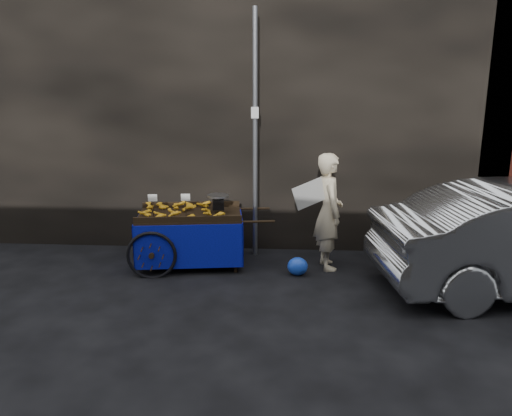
{
  "coord_description": "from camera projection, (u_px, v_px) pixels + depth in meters",
  "views": [
    {
      "loc": [
        0.84,
        -6.8,
        2.86
      ],
      "look_at": [
        0.37,
        0.5,
        1.02
      ],
      "focal_mm": 35.0,
      "sensor_mm": 36.0,
      "label": 1
    }
  ],
  "objects": [
    {
      "name": "building_wall",
      "position": [
        265.0,
        103.0,
        9.21
      ],
      "size": [
        13.5,
        2.0,
        5.0
      ],
      "color": "black",
      "rests_on": "ground"
    },
    {
      "name": "vendor",
      "position": [
        329.0,
        211.0,
        7.76
      ],
      "size": [
        0.86,
        0.74,
        1.83
      ],
      "rotation": [
        0.0,
        0.0,
        1.76
      ],
      "color": "beige",
      "rests_on": "ground"
    },
    {
      "name": "banana_cart",
      "position": [
        187.0,
        219.0,
        7.92
      ],
      "size": [
        2.36,
        1.32,
        1.22
      ],
      "rotation": [
        0.0,
        0.0,
        0.14
      ],
      "color": "black",
      "rests_on": "ground"
    },
    {
      "name": "street_pole",
      "position": [
        255.0,
        137.0,
        8.08
      ],
      "size": [
        0.12,
        0.1,
        4.0
      ],
      "color": "slate",
      "rests_on": "ground"
    },
    {
      "name": "ground",
      "position": [
        229.0,
        283.0,
        7.33
      ],
      "size": [
        80.0,
        80.0,
        0.0
      ],
      "primitive_type": "plane",
      "color": "black",
      "rests_on": "ground"
    },
    {
      "name": "plastic_bag",
      "position": [
        298.0,
        266.0,
        7.61
      ],
      "size": [
        0.31,
        0.25,
        0.28
      ],
      "primitive_type": "ellipsoid",
      "color": "blue",
      "rests_on": "ground"
    }
  ]
}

